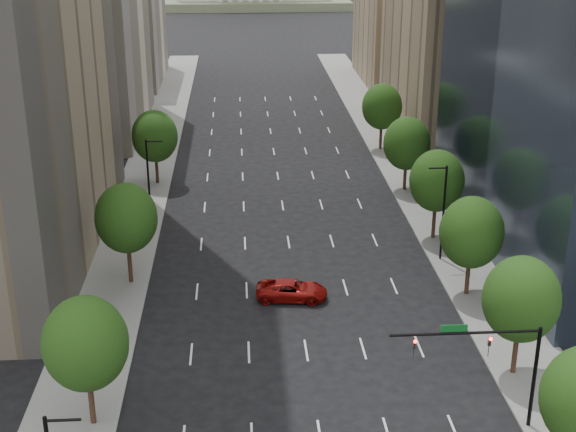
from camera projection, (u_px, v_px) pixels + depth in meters
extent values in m
cube|color=slate|center=(125.00, 245.00, 76.30)|extent=(6.00, 200.00, 0.15)
cube|color=slate|center=(448.00, 237.00, 78.13)|extent=(6.00, 200.00, 0.15)
cube|color=beige|center=(84.00, 3.00, 109.34)|extent=(14.00, 30.00, 35.00)
cube|color=beige|center=(121.00, 30.00, 143.11)|extent=(14.00, 26.00, 18.00)
cube|color=#8C7759|center=(452.00, 22.00, 110.42)|extent=(14.00, 30.00, 30.00)
cube|color=#8C7759|center=(402.00, 36.00, 143.64)|extent=(14.00, 26.00, 16.00)
cylinder|color=#382316|center=(515.00, 348.00, 55.04)|extent=(0.36, 0.36, 4.00)
ellipsoid|color=#163E11|center=(521.00, 299.00, 53.67)|extent=(5.20, 5.20, 5.98)
cylinder|color=#382316|center=(468.00, 273.00, 66.21)|extent=(0.36, 0.36, 3.90)
ellipsoid|color=#163E11|center=(472.00, 232.00, 64.87)|extent=(5.20, 5.20, 5.98)
cylinder|color=#382316|center=(434.00, 219.00, 77.32)|extent=(0.36, 0.36, 4.10)
ellipsoid|color=#163E11|center=(437.00, 181.00, 75.92)|extent=(5.20, 5.20, 5.98)
cylinder|color=#382316|center=(405.00, 174.00, 90.39)|extent=(0.36, 0.36, 3.80)
ellipsoid|color=#163E11|center=(407.00, 144.00, 89.09)|extent=(5.20, 5.20, 5.98)
cylinder|color=#382316|center=(381.00, 135.00, 105.22)|extent=(0.36, 0.36, 4.00)
ellipsoid|color=#163E11|center=(382.00, 107.00, 103.85)|extent=(5.20, 5.20, 5.98)
cylinder|color=#382316|center=(91.00, 397.00, 49.67)|extent=(0.36, 0.36, 4.00)
ellipsoid|color=#163E11|center=(85.00, 344.00, 48.30)|extent=(5.20, 5.20, 5.98)
cylinder|color=#382316|center=(130.00, 261.00, 68.23)|extent=(0.36, 0.36, 4.15)
ellipsoid|color=#163E11|center=(126.00, 218.00, 66.80)|extent=(5.20, 5.20, 5.98)
cylinder|color=#382316|center=(157.00, 167.00, 92.42)|extent=(0.36, 0.36, 3.95)
ellipsoid|color=#163E11|center=(155.00, 136.00, 91.07)|extent=(5.20, 5.20, 5.98)
cylinder|color=black|center=(443.00, 214.00, 71.75)|extent=(0.20, 0.20, 9.00)
cylinder|color=black|center=(438.00, 168.00, 70.14)|extent=(1.60, 0.14, 0.14)
cylinder|color=black|center=(63.00, 420.00, 36.11)|extent=(1.60, 0.14, 0.14)
cylinder|color=black|center=(149.00, 184.00, 79.45)|extent=(0.20, 0.20, 9.00)
cylinder|color=black|center=(154.00, 141.00, 77.93)|extent=(1.60, 0.14, 0.14)
cylinder|color=black|center=(534.00, 379.00, 48.86)|extent=(0.24, 0.24, 7.00)
cylinder|color=black|center=(465.00, 333.00, 47.39)|extent=(9.00, 0.18, 0.18)
imported|color=black|center=(490.00, 340.00, 47.68)|extent=(0.18, 0.22, 1.10)
imported|color=black|center=(414.00, 343.00, 47.41)|extent=(0.18, 0.22, 1.10)
sphere|color=#FF0C07|center=(491.00, 339.00, 47.44)|extent=(0.20, 0.20, 0.20)
sphere|color=#FF0C07|center=(415.00, 341.00, 47.17)|extent=(0.20, 0.20, 0.20)
cube|color=#0C591E|center=(454.00, 328.00, 47.22)|extent=(1.60, 0.06, 0.45)
cube|color=#596647|center=(250.00, 0.00, 253.35)|extent=(60.00, 40.00, 2.50)
ellipsoid|color=olive|center=(35.00, 2.00, 545.72)|extent=(380.00, 342.00, 190.00)
ellipsoid|color=olive|center=(296.00, 6.00, 596.72)|extent=(440.00, 396.00, 240.00)
imported|color=maroon|center=(292.00, 290.00, 65.91)|extent=(6.05, 3.27, 1.61)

